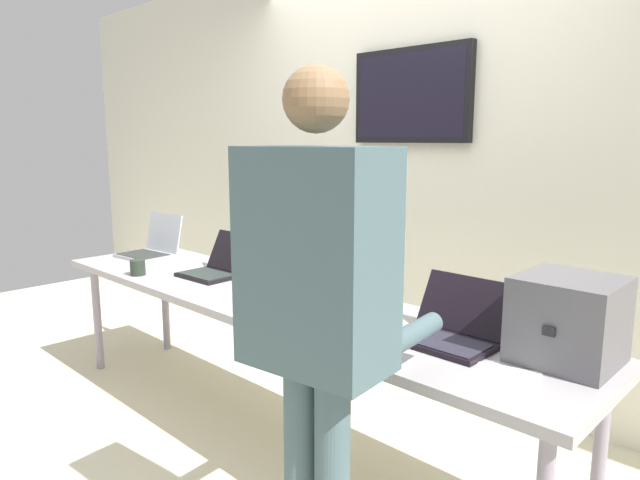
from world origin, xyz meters
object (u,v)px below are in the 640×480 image
Objects in this scene: laptop_station_1 at (217,266)px; person at (318,298)px; laptop_station_0 at (152,247)px; laptop_station_2 at (311,288)px; workbench at (274,305)px; coffee_mug at (138,267)px; laptop_station_3 at (450,327)px; equipment_box at (568,320)px.

laptop_station_1 is 1.64m from person.
laptop_station_0 is 0.98× the size of laptop_station_2.
laptop_station_1 is 0.21× the size of person.
laptop_station_0 is (-1.32, 0.09, 0.11)m from workbench.
coffee_mug is (-0.89, -0.25, 0.09)m from workbench.
laptop_station_3 reaches higher than coffee_mug.
coffee_mug is (-1.08, -0.32, -0.02)m from laptop_station_2.
person reaches higher than coffee_mug.
person is (0.72, -0.69, 0.24)m from laptop_station_2.
laptop_station_2 is (-1.17, -0.09, -0.09)m from equipment_box.
laptop_station_3 is (2.28, -0.03, -0.01)m from laptop_station_0.
laptop_station_3 is (1.52, -0.01, -0.00)m from laptop_station_1.
laptop_station_2 is 0.77m from laptop_station_3.
coffee_mug reaches higher than workbench.
laptop_station_2 is 1.13m from coffee_mug.
workbench is 1.85× the size of person.
laptop_station_3 is at bearing 3.21° from workbench.
laptop_station_1 is at bearing 179.72° from laptop_station_3.
laptop_station_1 is at bearing 173.80° from workbench.
laptop_station_2 reaches higher than workbench.
equipment_box is 0.88× the size of laptop_station_3.
workbench is 0.93m from coffee_mug.
laptop_station_2 reaches higher than laptop_station_1.
laptop_station_0 is at bearing 162.37° from person.
equipment_box is (1.36, 0.16, 0.20)m from workbench.
laptop_station_0 is 2.28m from laptop_station_3.
laptop_station_1 is (0.76, -0.03, -0.01)m from laptop_station_0.
equipment_box reaches higher than laptop_station_1.
workbench is 8.54× the size of laptop_station_2.
laptop_station_2 is (0.75, 0.01, 0.01)m from laptop_station_1.
laptop_station_3 is at bearing 9.33° from coffee_mug.
laptop_station_0 is at bearing 178.09° from laptop_station_1.
laptop_station_0 is 1.00× the size of laptop_station_1.
equipment_box reaches higher than laptop_station_3.
equipment_box reaches higher than laptop_station_2.
equipment_box is 2.29m from coffee_mug.
laptop_station_2 is (1.51, -0.02, 0.00)m from laptop_station_0.
equipment_box is at bearing 6.60° from workbench.
coffee_mug is (-0.33, -0.31, -0.01)m from laptop_station_1.
coffee_mug is at bearing -163.63° from laptop_station_2.
laptop_station_1 reaches higher than workbench.
workbench is at bearing -173.40° from equipment_box.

